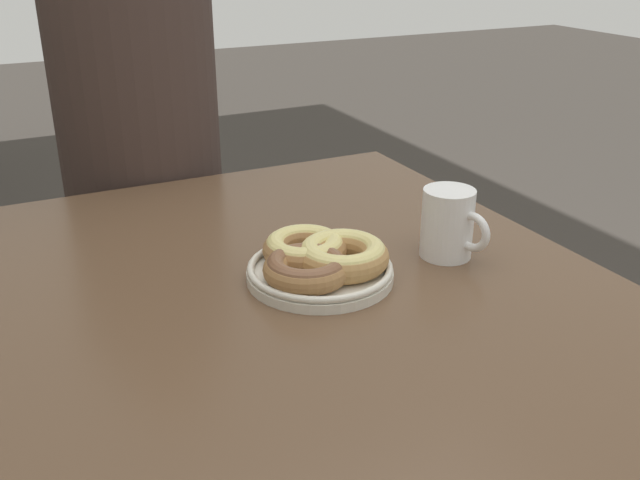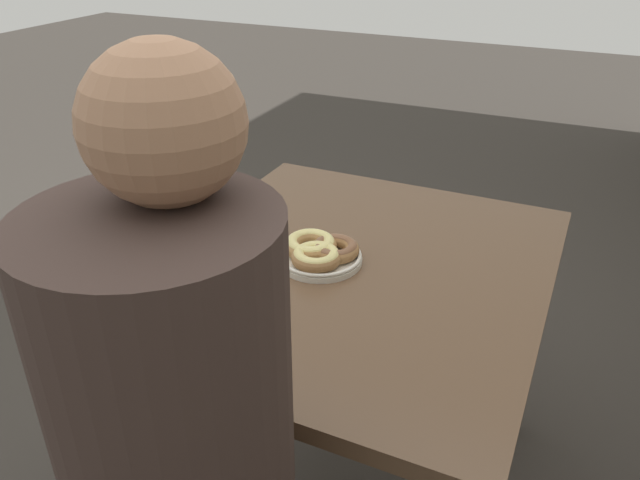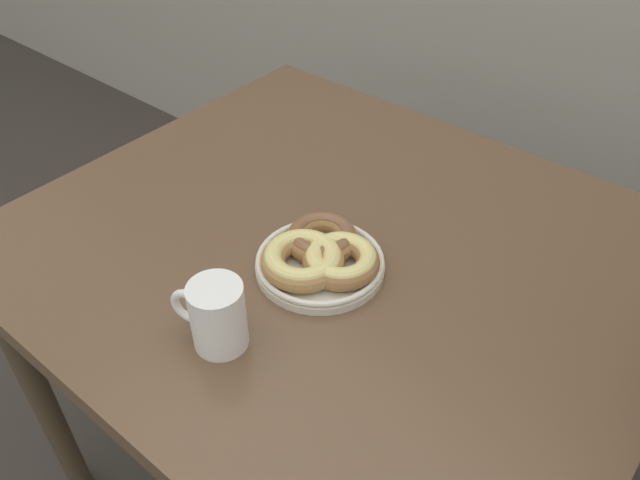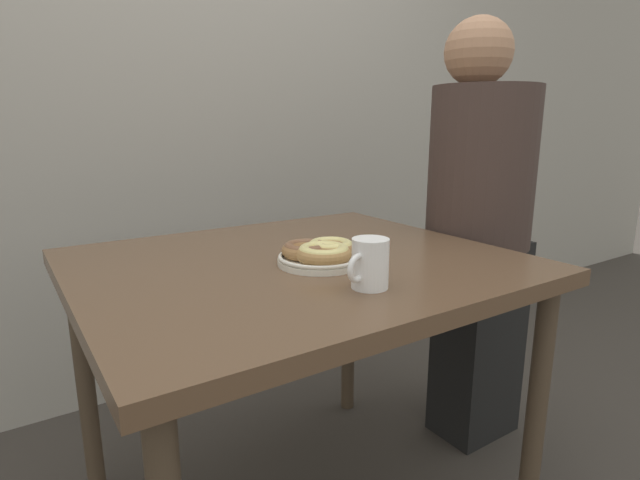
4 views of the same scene
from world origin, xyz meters
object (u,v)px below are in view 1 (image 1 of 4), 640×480
Objects in this scene: dining_table at (279,349)px; donut_plate at (320,260)px; person_figure at (140,162)px; coffee_mug at (449,223)px.

donut_plate reaches higher than dining_table.
dining_table is at bearing -178.55° from person_figure.
coffee_mug is at bearing -157.50° from person_figure.
donut_plate is at bearing -172.52° from person_figure.
dining_table is at bearing 106.73° from donut_plate.
donut_plate is at bearing -73.27° from dining_table.
dining_table is 5.00× the size of donut_plate.
person_figure is (0.70, 0.09, -0.04)m from donut_plate.
dining_table is 0.14m from donut_plate.
person_figure reaches higher than coffee_mug.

